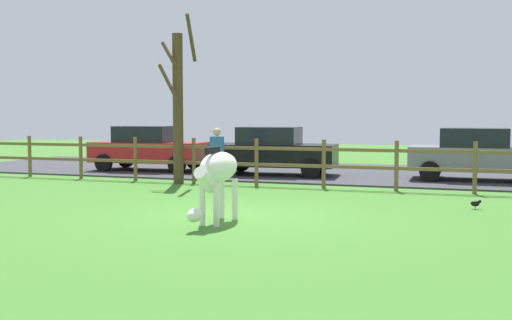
% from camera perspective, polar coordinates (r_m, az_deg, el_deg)
% --- Properties ---
extents(ground_plane, '(60.00, 60.00, 0.00)m').
position_cam_1_polar(ground_plane, '(12.08, -1.75, -5.23)').
color(ground_plane, '#3D7528').
extents(parking_asphalt, '(28.00, 7.40, 0.05)m').
position_cam_1_polar(parking_asphalt, '(20.97, 7.19, -1.17)').
color(parking_asphalt, '#38383D').
rests_on(parking_asphalt, ground_plane).
extents(paddock_fence, '(21.45, 0.11, 1.33)m').
position_cam_1_polar(paddock_fence, '(16.82, 3.17, 0.02)').
color(paddock_fence, brown).
rests_on(paddock_fence, ground_plane).
extents(bare_tree, '(1.05, 1.05, 4.85)m').
position_cam_1_polar(bare_tree, '(17.74, -7.36, 5.22)').
color(bare_tree, '#513A23').
rests_on(bare_tree, ground_plane).
extents(zebra, '(0.56, 1.94, 1.41)m').
position_cam_1_polar(zebra, '(11.12, -3.70, -1.24)').
color(zebra, white).
rests_on(zebra, ground_plane).
extents(crow_on_grass, '(0.21, 0.10, 0.20)m').
position_cam_1_polar(crow_on_grass, '(13.65, 19.97, -3.85)').
color(crow_on_grass, black).
rests_on(crow_on_grass, ground_plane).
extents(parked_car_black, '(4.11, 2.11, 1.56)m').
position_cam_1_polar(parked_car_black, '(19.70, 1.60, 0.90)').
color(parked_car_black, black).
rests_on(parked_car_black, parking_asphalt).
extents(parked_car_grey, '(4.02, 1.92, 1.56)m').
position_cam_1_polar(parked_car_grey, '(19.17, 20.15, 0.55)').
color(parked_car_grey, slate).
rests_on(parked_car_grey, parking_asphalt).
extents(parked_car_red, '(4.12, 2.13, 1.56)m').
position_cam_1_polar(parked_car_red, '(21.65, -10.04, 1.14)').
color(parked_car_red, red).
rests_on(parked_car_red, parking_asphalt).
extents(visitor_near_fence, '(0.39, 0.28, 1.64)m').
position_cam_1_polar(visitor_near_fence, '(16.84, -3.70, 0.55)').
color(visitor_near_fence, '#232847').
rests_on(visitor_near_fence, ground_plane).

